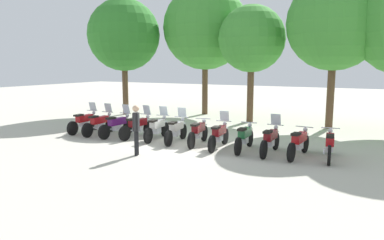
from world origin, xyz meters
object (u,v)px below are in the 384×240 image
at_px(motorcycle_10, 299,142).
at_px(motorcycle_1, 100,123).
at_px(motorcycle_5, 176,130).
at_px(tree_2, 252,39).
at_px(tree_0, 124,35).
at_px(motorcycle_4, 157,128).
at_px(motorcycle_11, 330,144).
at_px(motorcycle_7, 219,135).
at_px(tree_1, 205,28).
at_px(motorcycle_0, 85,121).
at_px(motorcycle_3, 138,126).
at_px(tree_3, 335,23).
at_px(motorcycle_9, 270,140).
at_px(motorcycle_8, 245,137).
at_px(motorcycle_2, 117,125).
at_px(motorcycle_6, 198,132).
at_px(person_0, 136,126).

bearing_deg(motorcycle_10, motorcycle_1, 95.88).
height_order(motorcycle_5, tree_2, tree_2).
distance_m(tree_0, tree_2, 8.07).
height_order(motorcycle_4, motorcycle_11, motorcycle_4).
height_order(motorcycle_7, tree_1, tree_1).
height_order(motorcycle_1, motorcycle_5, same).
relative_size(motorcycle_7, tree_0, 0.30).
bearing_deg(motorcycle_0, motorcycle_11, -92.84).
bearing_deg(motorcycle_3, motorcycle_4, -81.67).
bearing_deg(motorcycle_10, tree_3, 4.22).
height_order(motorcycle_0, tree_3, tree_3).
relative_size(motorcycle_3, motorcycle_11, 1.00).
distance_m(motorcycle_3, motorcycle_9, 5.90).
xyz_separation_m(motorcycle_5, motorcycle_8, (2.96, -0.09, -0.01)).
height_order(motorcycle_8, tree_3, tree_3).
relative_size(motorcycle_4, motorcycle_7, 1.00).
relative_size(motorcycle_1, motorcycle_8, 1.00).
height_order(motorcycle_2, tree_1, tree_1).
xyz_separation_m(motorcycle_5, tree_3, (5.08, 6.37, 4.58)).
height_order(motorcycle_5, motorcycle_8, motorcycle_5).
xyz_separation_m(motorcycle_8, tree_3, (2.13, 6.46, 4.59)).
bearing_deg(tree_3, motorcycle_3, -138.00).
xyz_separation_m(motorcycle_5, motorcycle_7, (1.97, -0.17, 0.00)).
relative_size(motorcycle_6, motorcycle_7, 1.00).
relative_size(motorcycle_0, tree_2, 0.35).
relative_size(motorcycle_0, tree_0, 0.30).
bearing_deg(motorcycle_4, tree_2, -22.08).
xyz_separation_m(motorcycle_0, person_0, (4.77, -2.45, 0.53)).
distance_m(person_0, tree_3, 11.09).
relative_size(motorcycle_2, motorcycle_8, 1.00).
bearing_deg(tree_3, motorcycle_9, -99.94).
xyz_separation_m(motorcycle_1, motorcycle_2, (0.99, 0.02, 0.00)).
xyz_separation_m(motorcycle_0, motorcycle_5, (4.92, 0.09, 0.00)).
relative_size(motorcycle_8, motorcycle_11, 1.00).
distance_m(motorcycle_10, tree_1, 12.31).
height_order(motorcycle_11, person_0, person_0).
distance_m(motorcycle_0, tree_2, 9.72).
relative_size(motorcycle_3, tree_3, 0.30).
relative_size(motorcycle_4, motorcycle_8, 1.00).
relative_size(motorcycle_1, tree_1, 0.27).
bearing_deg(motorcycle_4, tree_3, -50.14).
distance_m(person_0, tree_0, 11.61).
xyz_separation_m(motorcycle_8, motorcycle_11, (2.95, 0.14, 0.00)).
distance_m(motorcycle_0, motorcycle_11, 10.82).
height_order(motorcycle_9, tree_2, tree_2).
bearing_deg(tree_1, motorcycle_7, -61.09).
height_order(motorcycle_6, tree_3, tree_3).
relative_size(motorcycle_1, motorcycle_4, 1.00).
bearing_deg(motorcycle_5, tree_3, -46.07).
bearing_deg(tree_3, tree_0, -177.67).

